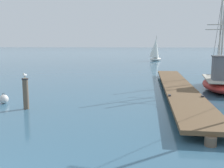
{
  "coord_description": "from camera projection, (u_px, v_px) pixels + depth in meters",
  "views": [
    {
      "loc": [
        3.57,
        -3.34,
        3.07
      ],
      "look_at": [
        2.34,
        7.25,
        1.4
      ],
      "focal_mm": 41.58,
      "sensor_mm": 36.0,
      "label": 1
    }
  ],
  "objects": [
    {
      "name": "fishing_boat_2",
      "position": [
        221.0,
        81.0,
        16.68
      ],
      "size": [
        2.79,
        6.86,
        6.55
      ],
      "color": "#AD2823",
      "rests_on": "ground"
    },
    {
      "name": "distant_sailboat",
      "position": [
        155.0,
        50.0,
        45.55
      ],
      "size": [
        2.78,
        3.31,
        4.42
      ],
      "color": "silver",
      "rests_on": "ground"
    },
    {
      "name": "perched_seagull",
      "position": [
        25.0,
        75.0,
        12.05
      ],
      "size": [
        0.16,
        0.38,
        0.27
      ],
      "color": "gold",
      "rests_on": "mooring_piling"
    },
    {
      "name": "floating_dock",
      "position": [
        178.0,
        87.0,
        16.37
      ],
      "size": [
        2.15,
        17.87,
        0.53
      ],
      "color": "brown",
      "rests_on": "ground"
    },
    {
      "name": "mooring_piling",
      "position": [
        26.0,
        93.0,
        12.17
      ],
      "size": [
        0.3,
        0.3,
        1.47
      ],
      "color": "brown",
      "rests_on": "ground"
    },
    {
      "name": "mooring_buoy",
      "position": [
        4.0,
        99.0,
        13.35
      ],
      "size": [
        0.47,
        0.47,
        0.54
      ],
      "color": "silver",
      "rests_on": "ground"
    }
  ]
}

